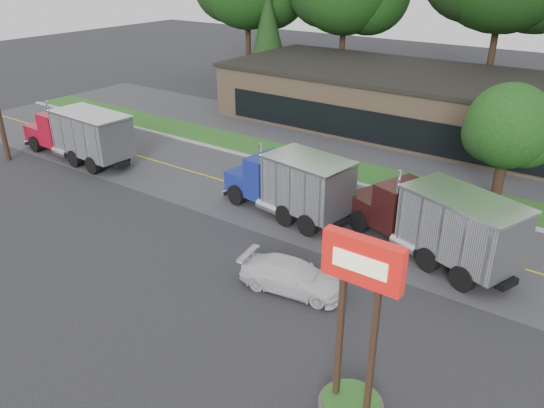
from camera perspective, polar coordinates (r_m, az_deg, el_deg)
The scene contains 14 objects.
ground at distance 23.64m, azimuth -11.79°, elevation -6.71°, with size 140.00×140.00×0.00m, color #38383E.
road at distance 29.62m, azimuth 0.84°, elevation 0.70°, with size 60.00×8.00×0.02m, color #4F4F53.
center_line at distance 29.62m, azimuth 0.84°, elevation 0.70°, with size 60.00×0.12×0.01m, color gold.
curb at distance 32.88m, azimuth 5.02°, elevation 3.17°, with size 60.00×0.30×0.12m, color #9E9E99.
grass_verge at distance 34.34m, azimuth 6.57°, elevation 4.08°, with size 60.00×3.40×0.03m, color #265F20.
far_parking at distance 38.55m, azimuth 10.26°, elevation 6.22°, with size 60.00×7.00×0.02m, color #4F4F53.
strip_mall at distance 42.63m, azimuth 16.53°, elevation 10.23°, with size 32.00×12.00×4.00m, color #95775B.
bilo_sign at distance 15.58m, azimuth 8.84°, elevation -16.42°, with size 2.20×1.90×5.95m.
evergreen_left at distance 53.77m, azimuth -0.44°, elevation 17.85°, with size 4.31×4.31×9.80m.
tree_verge at distance 29.83m, azimuth 24.24°, elevation 7.27°, with size 4.64×4.36×6.61m.
dump_truck_red at distance 36.80m, azimuth -19.87°, elevation 7.17°, with size 9.44×3.03×3.36m.
dump_truck_blue at distance 26.93m, azimuth 2.24°, elevation 2.27°, with size 7.40×3.60×3.36m.
dump_truck_maroon at distance 24.17m, azimuth 17.42°, elevation -1.74°, with size 8.75×5.23×3.36m.
rally_car at distance 21.45m, azimuth 2.23°, elevation -7.74°, with size 1.77×4.35×1.26m, color silver.
Camera 1 is at (15.30, -13.18, 12.30)m, focal length 35.00 mm.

